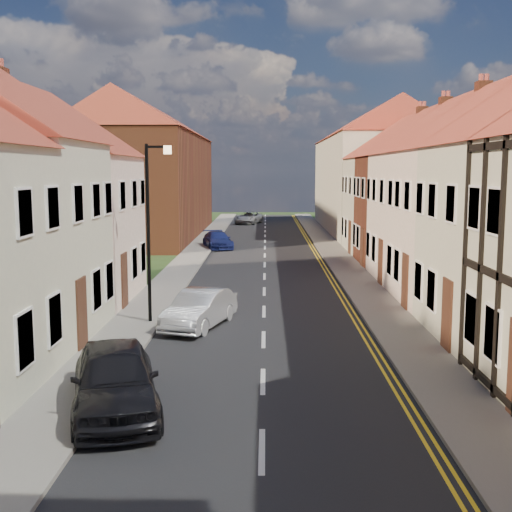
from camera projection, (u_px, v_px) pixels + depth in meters
name	position (u px, v px, depth m)	size (l,w,h in m)	color
road	(264.00, 277.00, 31.86)	(7.00, 90.00, 0.02)	black
pavement_left	(176.00, 275.00, 31.92)	(1.80, 90.00, 0.12)	gray
pavement_right	(353.00, 276.00, 31.78)	(1.80, 90.00, 0.12)	gray
cottage_r_cream_mid	(505.00, 190.00, 24.68)	(8.30, 5.20, 9.00)	#FFE2C9
cottage_r_pink	(463.00, 187.00, 30.03)	(8.30, 6.00, 9.00)	#FFE2C9
cottage_r_white_far	(433.00, 184.00, 35.38)	(8.30, 5.20, 9.00)	brown
cottage_r_cream_far	(411.00, 183.00, 40.74)	(8.30, 6.00, 9.00)	#B9B79C
cottage_l_pink	(29.00, 193.00, 25.33)	(8.30, 6.30, 8.80)	#FFE2C9
block_right_far	(372.00, 170.00, 55.79)	(8.30, 24.20, 10.50)	#B9B79C
block_left_far	(149.00, 170.00, 51.12)	(8.30, 24.20, 10.50)	brown
lamppost	(151.00, 222.00, 21.54)	(0.88, 0.15, 6.00)	black
car_near	(115.00, 379.00, 13.87)	(1.80, 4.46, 1.52)	black
car_mid	(200.00, 309.00, 21.49)	(1.34, 3.84, 1.27)	#B3B5BB
car_far	(218.00, 240.00, 43.39)	(1.60, 3.92, 1.14)	navy
car_distant	(249.00, 218.00, 63.52)	(2.01, 4.35, 1.21)	#95979C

